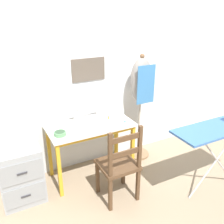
{
  "coord_description": "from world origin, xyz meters",
  "views": [
    {
      "loc": [
        -1.0,
        -2.24,
        2.01
      ],
      "look_at": [
        0.28,
        0.23,
        0.83
      ],
      "focal_mm": 40.0,
      "sensor_mm": 36.0,
      "label": 1
    }
  ],
  "objects_px": {
    "dress_form": "(141,87)",
    "wooden_chair": "(119,165)",
    "sewing_machine": "(92,112)",
    "filing_cabinet": "(20,171)",
    "fabric_bowl": "(60,133)",
    "thread_spool_near_machine": "(108,118)",
    "scissors": "(127,122)",
    "ironing_board": "(223,129)"
  },
  "relations": [
    {
      "from": "scissors",
      "to": "ironing_board",
      "type": "bearing_deg",
      "value": -47.42
    },
    {
      "from": "dress_form",
      "to": "wooden_chair",
      "type": "bearing_deg",
      "value": -136.41
    },
    {
      "from": "wooden_chair",
      "to": "ironing_board",
      "type": "height_order",
      "value": "wooden_chair"
    },
    {
      "from": "scissors",
      "to": "ironing_board",
      "type": "distance_m",
      "value": 1.08
    },
    {
      "from": "sewing_machine",
      "to": "scissors",
      "type": "height_order",
      "value": "sewing_machine"
    },
    {
      "from": "filing_cabinet",
      "to": "dress_form",
      "type": "bearing_deg",
      "value": 3.19
    },
    {
      "from": "dress_form",
      "to": "filing_cabinet",
      "type": "bearing_deg",
      "value": -176.81
    },
    {
      "from": "sewing_machine",
      "to": "fabric_bowl",
      "type": "xyz_separation_m",
      "value": [
        -0.44,
        -0.13,
        -0.12
      ]
    },
    {
      "from": "scissors",
      "to": "wooden_chair",
      "type": "xyz_separation_m",
      "value": [
        -0.33,
        -0.41,
        -0.27
      ]
    },
    {
      "from": "thread_spool_near_machine",
      "to": "scissors",
      "type": "bearing_deg",
      "value": -47.52
    },
    {
      "from": "dress_form",
      "to": "ironing_board",
      "type": "distance_m",
      "value": 1.12
    },
    {
      "from": "scissors",
      "to": "dress_form",
      "type": "distance_m",
      "value": 0.54
    },
    {
      "from": "dress_form",
      "to": "sewing_machine",
      "type": "bearing_deg",
      "value": -174.79
    },
    {
      "from": "scissors",
      "to": "wooden_chair",
      "type": "distance_m",
      "value": 0.59
    },
    {
      "from": "scissors",
      "to": "ironing_board",
      "type": "relative_size",
      "value": 0.11
    },
    {
      "from": "sewing_machine",
      "to": "thread_spool_near_machine",
      "type": "bearing_deg",
      "value": 2.85
    },
    {
      "from": "fabric_bowl",
      "to": "thread_spool_near_machine",
      "type": "relative_size",
      "value": 3.31
    },
    {
      "from": "ironing_board",
      "to": "scissors",
      "type": "bearing_deg",
      "value": 132.58
    },
    {
      "from": "fabric_bowl",
      "to": "wooden_chair",
      "type": "relative_size",
      "value": 0.15
    },
    {
      "from": "fabric_bowl",
      "to": "thread_spool_near_machine",
      "type": "distance_m",
      "value": 0.67
    },
    {
      "from": "sewing_machine",
      "to": "wooden_chair",
      "type": "relative_size",
      "value": 0.42
    },
    {
      "from": "sewing_machine",
      "to": "filing_cabinet",
      "type": "bearing_deg",
      "value": -178.43
    },
    {
      "from": "wooden_chair",
      "to": "sewing_machine",
      "type": "bearing_deg",
      "value": 94.46
    },
    {
      "from": "wooden_chair",
      "to": "dress_form",
      "type": "height_order",
      "value": "dress_form"
    },
    {
      "from": "filing_cabinet",
      "to": "ironing_board",
      "type": "height_order",
      "value": "ironing_board"
    },
    {
      "from": "sewing_machine",
      "to": "filing_cabinet",
      "type": "xyz_separation_m",
      "value": [
        -0.91,
        -0.02,
        -0.52
      ]
    },
    {
      "from": "sewing_machine",
      "to": "thread_spool_near_machine",
      "type": "height_order",
      "value": "sewing_machine"
    },
    {
      "from": "wooden_chair",
      "to": "dress_form",
      "type": "relative_size",
      "value": 0.63
    },
    {
      "from": "scissors",
      "to": "filing_cabinet",
      "type": "distance_m",
      "value": 1.35
    },
    {
      "from": "fabric_bowl",
      "to": "scissors",
      "type": "height_order",
      "value": "fabric_bowl"
    },
    {
      "from": "sewing_machine",
      "to": "thread_spool_near_machine",
      "type": "relative_size",
      "value": 9.47
    },
    {
      "from": "scissors",
      "to": "thread_spool_near_machine",
      "type": "relative_size",
      "value": 3.0
    },
    {
      "from": "thread_spool_near_machine",
      "to": "dress_form",
      "type": "height_order",
      "value": "dress_form"
    },
    {
      "from": "dress_form",
      "to": "thread_spool_near_machine",
      "type": "bearing_deg",
      "value": -173.83
    },
    {
      "from": "dress_form",
      "to": "ironing_board",
      "type": "bearing_deg",
      "value": -69.76
    },
    {
      "from": "ironing_board",
      "to": "wooden_chair",
      "type": "bearing_deg",
      "value": 160.17
    },
    {
      "from": "fabric_bowl",
      "to": "filing_cabinet",
      "type": "bearing_deg",
      "value": 167.08
    },
    {
      "from": "sewing_machine",
      "to": "thread_spool_near_machine",
      "type": "distance_m",
      "value": 0.24
    },
    {
      "from": "sewing_machine",
      "to": "scissors",
      "type": "bearing_deg",
      "value": -24.5
    },
    {
      "from": "sewing_machine",
      "to": "fabric_bowl",
      "type": "distance_m",
      "value": 0.48
    },
    {
      "from": "wooden_chair",
      "to": "dress_form",
      "type": "xyz_separation_m",
      "value": [
        0.68,
        0.65,
        0.61
      ]
    },
    {
      "from": "scissors",
      "to": "wooden_chair",
      "type": "bearing_deg",
      "value": -129.12
    }
  ]
}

